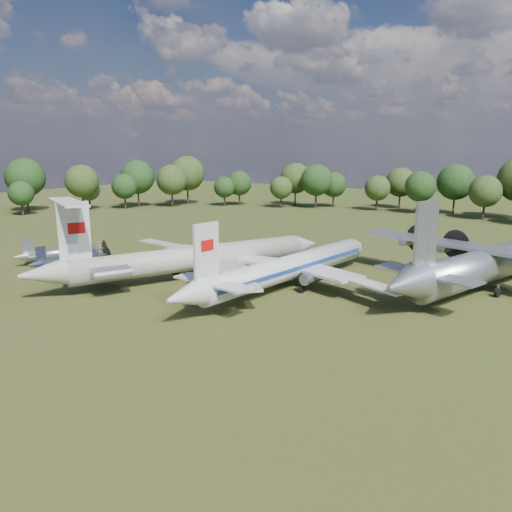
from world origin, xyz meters
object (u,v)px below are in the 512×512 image
Objects in this scene: tu104_jet at (290,271)px; small_prop_west at (71,262)px; il62_airliner at (195,263)px; person_on_il62 at (100,249)px; small_prop_northwest at (62,255)px; an12_transport at (483,270)px.

tu104_jet reaches higher than small_prop_west.
il62_airliner is 23.66× the size of person_on_il62.
person_on_il62 is at bearing -90.00° from il62_airliner.
person_on_il62 is at bearing -0.73° from small_prop_northwest.
small_prop_west is at bearing -138.35° from il62_airliner.
small_prop_northwest is at bearing -145.53° from il62_airliner.
an12_transport is 59.91m from small_prop_northwest.
an12_transport is at bearing 36.71° from tu104_jet.
tu104_jet is 3.21× the size of small_prop_west.
small_prop_west is (-18.84, -6.03, -1.26)m from il62_airliner.
tu104_jet is at bearing 32.52° from small_prop_northwest.
an12_transport is 20.80× the size of person_on_il62.
an12_transport is (33.03, 15.76, 0.40)m from il62_airliner.
il62_airliner is 23.81m from small_prop_northwest.
small_prop_northwest is (-56.41, -20.11, -1.52)m from an12_transport.
small_prop_northwest is at bearing -162.17° from tu104_jet.
tu104_jet is at bearing -93.02° from person_on_il62.
il62_airliner is 1.14× the size of an12_transport.
small_prop_west is 6.84× the size of person_on_il62.
tu104_jet is 21.96× the size of person_on_il62.
tu104_jet is 23.54m from person_on_il62.
il62_airliner reaches higher than small_prop_northwest.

